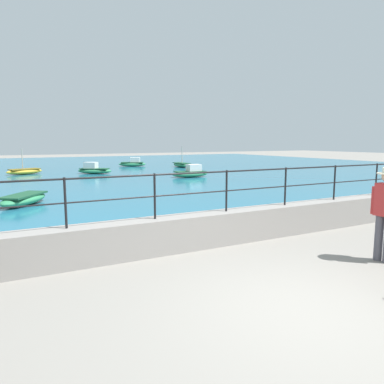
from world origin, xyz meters
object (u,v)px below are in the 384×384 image
at_px(boat_1, 181,165).
at_px(boat_3, 133,163).
at_px(boat_5, 94,170).
at_px(boat_6, 24,199).
at_px(boat_4, 25,171).
at_px(boat_0, 191,173).

bearing_deg(boat_1, boat_3, 139.32).
relative_size(boat_5, boat_6, 0.99).
height_order(boat_4, boat_6, boat_4).
xyz_separation_m(boat_1, boat_3, (-3.26, 2.81, 0.07)).
bearing_deg(boat_6, boat_1, 46.84).
xyz_separation_m(boat_1, boat_4, (-11.98, -1.09, -0.00)).
distance_m(boat_1, boat_4, 12.03).
relative_size(boat_1, boat_6, 0.96).
distance_m(boat_0, boat_1, 8.48).
bearing_deg(boat_0, boat_5, 132.37).
xyz_separation_m(boat_0, boat_1, (3.26, 7.83, -0.07)).
xyz_separation_m(boat_0, boat_3, (-0.00, 10.64, 0.00)).
relative_size(boat_1, boat_4, 0.94).
height_order(boat_0, boat_1, boat_1).
xyz_separation_m(boat_0, boat_6, (-9.51, -5.79, -0.07)).
bearing_deg(boat_1, boat_6, -133.16).
height_order(boat_0, boat_4, boat_4).
bearing_deg(boat_5, boat_6, -114.30).
height_order(boat_4, boat_5, boat_4).
xyz_separation_m(boat_4, boat_6, (-0.79, -12.53, -0.00)).
distance_m(boat_5, boat_6, 11.90).
bearing_deg(boat_0, boat_3, 90.03).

